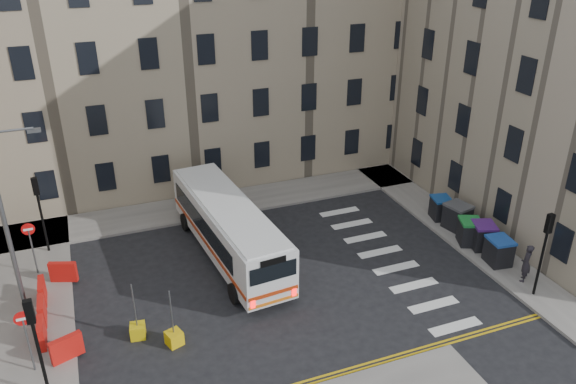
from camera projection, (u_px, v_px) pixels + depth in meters
ground at (312, 272)px, 27.44m from camera, size 120.00×120.00×0.00m
pavement_north at (159, 214)px, 32.69m from camera, size 36.00×3.20×0.15m
pavement_east at (423, 205)px, 33.70m from camera, size 2.40×26.00×0.15m
terrace_north at (110, 45)px, 34.46m from camera, size 38.30×10.80×17.20m
corner_east at (573, 30)px, 33.66m from camera, size 17.80×24.30×19.20m
traffic_light_east at (545, 242)px, 24.37m from camera, size 0.28×0.22×4.10m
traffic_light_nw at (39, 203)px, 27.76m from camera, size 0.28×0.22×4.10m
traffic_light_sw at (35, 334)px, 18.94m from camera, size 0.28×0.22×4.10m
streetlamp at (4, 221)px, 23.02m from camera, size 0.50×0.22×8.14m
no_entry_north at (30, 238)px, 26.26m from camera, size 0.60×0.08×3.00m
no_entry_south at (25, 329)px, 20.38m from camera, size 0.60×0.08×3.00m
roadworks_barriers at (51, 309)px, 23.73m from camera, size 1.66×6.26×1.00m
bus at (228, 227)px, 28.04m from camera, size 3.47×10.96×2.92m
wheelie_bin_a at (499, 251)px, 27.58m from camera, size 1.23×1.37×1.37m
wheelie_bin_b at (483, 236)px, 28.91m from camera, size 1.45×1.54×1.38m
wheelie_bin_c at (469, 232)px, 29.32m from camera, size 1.45×1.54×1.35m
wheelie_bin_d at (457, 216)px, 30.73m from camera, size 1.41×1.54×1.45m
wheelie_bin_e at (441, 208)px, 31.84m from camera, size 1.24×1.35×1.28m
pedestrian at (526, 263)px, 26.12m from camera, size 0.81×0.79×1.89m
bollard_yellow at (174, 338)px, 22.59m from camera, size 0.76×0.76×0.60m
bollard_chevron at (138, 331)px, 22.99m from camera, size 0.68×0.68×0.60m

